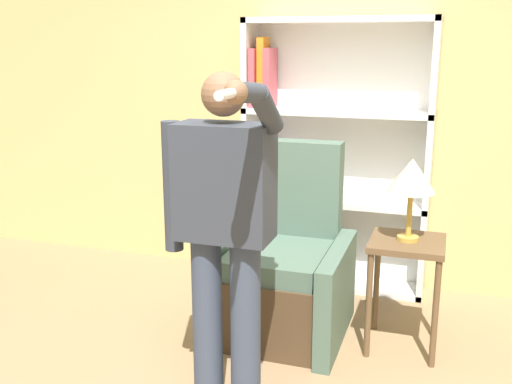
{
  "coord_description": "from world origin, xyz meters",
  "views": [
    {
      "loc": [
        0.87,
        -2.34,
        1.77
      ],
      "look_at": [
        -0.09,
        0.59,
        1.0
      ],
      "focal_mm": 42.0,
      "sensor_mm": 36.0,
      "label": 1
    }
  ],
  "objects_px": {
    "person_standing": "(224,221)",
    "side_table": "(406,262)",
    "table_lamp": "(412,177)",
    "bookcase": "(321,157)",
    "armchair": "(283,274)"
  },
  "relations": [
    {
      "from": "person_standing",
      "to": "side_table",
      "type": "distance_m",
      "value": 1.23
    },
    {
      "from": "table_lamp",
      "to": "bookcase",
      "type": "bearing_deg",
      "value": 129.61
    },
    {
      "from": "armchair",
      "to": "side_table",
      "type": "height_order",
      "value": "armchair"
    },
    {
      "from": "bookcase",
      "to": "table_lamp",
      "type": "distance_m",
      "value": 1.09
    },
    {
      "from": "armchair",
      "to": "side_table",
      "type": "xyz_separation_m",
      "value": [
        0.75,
        -0.02,
        0.17
      ]
    },
    {
      "from": "bookcase",
      "to": "side_table",
      "type": "distance_m",
      "value": 1.17
    },
    {
      "from": "bookcase",
      "to": "side_table",
      "type": "height_order",
      "value": "bookcase"
    },
    {
      "from": "person_standing",
      "to": "table_lamp",
      "type": "bearing_deg",
      "value": 46.4
    },
    {
      "from": "person_standing",
      "to": "bookcase",
      "type": "bearing_deg",
      "value": 86.35
    },
    {
      "from": "bookcase",
      "to": "person_standing",
      "type": "height_order",
      "value": "bookcase"
    },
    {
      "from": "side_table",
      "to": "table_lamp",
      "type": "relative_size",
      "value": 1.41
    },
    {
      "from": "side_table",
      "to": "table_lamp",
      "type": "distance_m",
      "value": 0.5
    },
    {
      "from": "bookcase",
      "to": "armchair",
      "type": "xyz_separation_m",
      "value": [
        -0.05,
        -0.82,
        -0.6
      ]
    },
    {
      "from": "bookcase",
      "to": "armchair",
      "type": "distance_m",
      "value": 1.02
    },
    {
      "from": "bookcase",
      "to": "table_lamp",
      "type": "relative_size",
      "value": 4.08
    }
  ]
}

